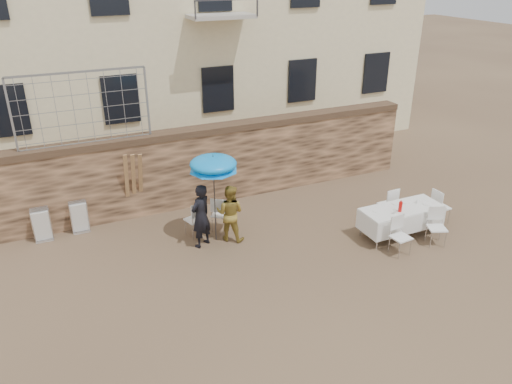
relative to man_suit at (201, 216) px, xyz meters
name	(u,v)px	position (x,y,z in m)	size (l,w,h in m)	color
ground	(282,296)	(0.86, -2.64, -0.81)	(80.00, 80.00, 0.00)	brown
stone_wall	(203,166)	(0.86, 2.36, 0.29)	(13.00, 0.50, 2.20)	brown
chain_link_fence	(82,109)	(-2.14, 2.36, 2.29)	(3.20, 0.06, 1.80)	gray
man_suit	(201,216)	(0.00, 0.00, 0.00)	(0.59, 0.39, 1.63)	black
woman_dress	(230,213)	(0.75, 0.00, -0.08)	(0.71, 0.56, 1.47)	gold
umbrella	(213,166)	(0.40, 0.10, 1.19)	(1.17, 1.17, 2.12)	#3F3F44
couple_chair_left	(195,218)	(0.00, 0.55, -0.33)	(0.48, 0.48, 0.96)	white
couple_chair_right	(221,213)	(0.70, 0.55, -0.33)	(0.48, 0.48, 0.96)	white
banquet_table	(402,209)	(4.78, -1.57, -0.08)	(2.10, 0.85, 0.78)	white
soda_bottle	(400,207)	(4.58, -1.72, 0.09)	(0.09, 0.09, 0.26)	red
table_chair_front_left	(401,236)	(4.18, -2.32, -0.33)	(0.48, 0.48, 0.96)	white
table_chair_front_right	(437,227)	(5.28, -2.32, -0.33)	(0.48, 0.48, 0.96)	white
table_chair_back	(387,204)	(4.98, -0.77, -0.33)	(0.48, 0.48, 0.96)	white
table_chair_side	(441,206)	(6.18, -1.47, -0.33)	(0.48, 0.48, 0.96)	white
chair_stack_left	(41,222)	(-3.54, 1.97, -0.35)	(0.46, 0.40, 0.92)	white
chair_stack_right	(79,215)	(-2.64, 1.97, -0.35)	(0.46, 0.32, 0.92)	white
wood_planks	(139,185)	(-1.04, 2.04, 0.19)	(0.70, 0.20, 2.00)	#A37749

